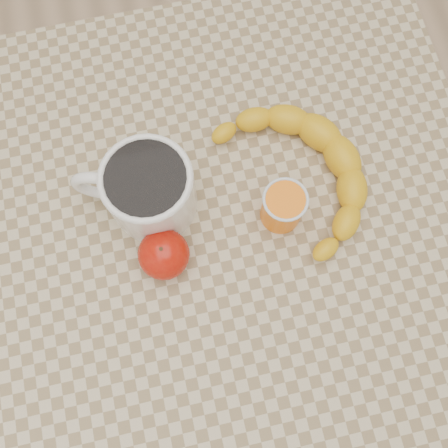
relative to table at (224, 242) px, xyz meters
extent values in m
plane|color=tan|center=(0.00, 0.00, -0.66)|extent=(3.00, 3.00, 0.00)
cube|color=tan|center=(0.00, 0.00, 0.07)|extent=(0.80, 0.80, 0.04)
cube|color=brown|center=(0.00, 0.00, 0.02)|extent=(0.74, 0.74, 0.06)
cylinder|color=brown|center=(0.35, -0.35, -0.31)|extent=(0.05, 0.05, 0.71)
cylinder|color=brown|center=(-0.35, 0.35, -0.31)|extent=(0.05, 0.05, 0.71)
cylinder|color=brown|center=(0.35, 0.35, -0.31)|extent=(0.05, 0.05, 0.71)
cylinder|color=white|center=(-0.09, 0.06, 0.14)|extent=(0.16, 0.16, 0.10)
cylinder|color=black|center=(-0.09, 0.06, 0.18)|extent=(0.11, 0.11, 0.01)
torus|color=white|center=(-0.09, 0.06, 0.19)|extent=(0.12, 0.12, 0.01)
torus|color=white|center=(-0.16, 0.08, 0.14)|extent=(0.08, 0.04, 0.08)
cylinder|color=orange|center=(0.08, 0.00, 0.12)|extent=(0.06, 0.06, 0.07)
torus|color=silver|center=(0.08, 0.00, 0.16)|extent=(0.06, 0.06, 0.00)
ellipsoid|color=#A50C05|center=(-0.09, -0.03, 0.12)|extent=(0.08, 0.08, 0.07)
cylinder|color=#382311|center=(-0.09, -0.03, 0.15)|extent=(0.01, 0.01, 0.01)
camera|label=1|loc=(-0.04, -0.19, 0.79)|focal=40.00mm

